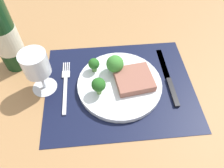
% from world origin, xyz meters
% --- Properties ---
extents(ground_plane, '(1.40, 1.10, 0.03)m').
position_xyz_m(ground_plane, '(0.00, 0.00, -0.01)').
color(ground_plane, '#996D42').
extents(placemat, '(0.44, 0.35, 0.00)m').
position_xyz_m(placemat, '(0.00, 0.00, 0.00)').
color(placemat, black).
rests_on(placemat, ground_plane).
extents(plate, '(0.25, 0.25, 0.02)m').
position_xyz_m(plate, '(0.00, 0.00, 0.01)').
color(plate, silver).
rests_on(plate, placemat).
extents(steak, '(0.12, 0.11, 0.02)m').
position_xyz_m(steak, '(0.04, -0.00, 0.03)').
color(steak, '#8C5647').
rests_on(steak, plate).
extents(broccoli_near_steak, '(0.03, 0.03, 0.05)m').
position_xyz_m(broccoli_near_steak, '(-0.07, 0.05, 0.05)').
color(broccoli_near_steak, '#5B8942').
rests_on(broccoli_near_steak, plate).
extents(broccoli_front_edge, '(0.04, 0.04, 0.06)m').
position_xyz_m(broccoli_front_edge, '(-0.06, -0.03, 0.05)').
color(broccoli_front_edge, '#6B994C').
rests_on(broccoli_front_edge, plate).
extents(broccoli_back_left, '(0.05, 0.05, 0.06)m').
position_xyz_m(broccoli_back_left, '(-0.01, 0.04, 0.05)').
color(broccoli_back_left, '#5B8942').
rests_on(broccoli_back_left, plate).
extents(fork, '(0.02, 0.19, 0.01)m').
position_xyz_m(fork, '(-0.16, 0.01, 0.01)').
color(fork, silver).
rests_on(fork, placemat).
extents(knife, '(0.02, 0.23, 0.01)m').
position_xyz_m(knife, '(0.15, 0.01, 0.01)').
color(knife, black).
rests_on(knife, placemat).
extents(wine_bottle, '(0.08, 0.08, 0.32)m').
position_xyz_m(wine_bottle, '(-0.32, 0.12, 0.12)').
color(wine_bottle, '#143819').
rests_on(wine_bottle, ground_plane).
extents(wine_glass, '(0.07, 0.07, 0.14)m').
position_xyz_m(wine_glass, '(-0.22, 0.02, 0.10)').
color(wine_glass, silver).
rests_on(wine_glass, ground_plane).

